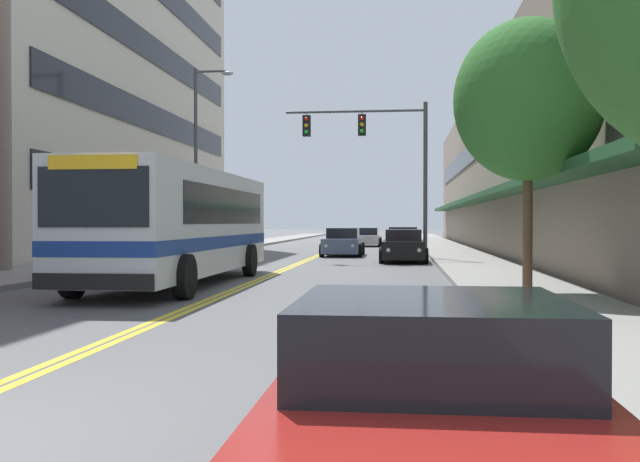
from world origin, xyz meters
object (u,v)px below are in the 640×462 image
object	(u,v)px
car_slate_blue_moving_second	(343,243)
car_black_parked_right_mid	(403,247)
car_silver_moving_lead	(366,238)
car_champagne_parked_right_far	(403,241)
street_lamp_left_far	(200,148)
traffic_signal_mast	(378,149)
city_bus	(181,221)
car_red_parked_right_foreground	(433,409)
street_tree_right_mid	(528,100)

from	to	relation	value
car_slate_blue_moving_second	car_black_parked_right_mid	bearing A→B (deg)	-59.79
car_black_parked_right_mid	car_silver_moving_lead	size ratio (longest dim) A/B	0.99
car_champagne_parked_right_far	car_black_parked_right_mid	bearing A→B (deg)	-90.11
street_lamp_left_far	car_black_parked_right_mid	bearing A→B (deg)	-10.24
car_black_parked_right_mid	traffic_signal_mast	bearing A→B (deg)	154.31
city_bus	car_red_parked_right_foreground	xyz separation A→B (m)	(6.17, -14.66, -1.17)
traffic_signal_mast	street_lamp_left_far	size ratio (longest dim) A/B	0.78
city_bus	traffic_signal_mast	world-z (taller)	traffic_signal_mast
car_red_parked_right_foreground	street_lamp_left_far	world-z (taller)	street_lamp_left_far
car_slate_blue_moving_second	street_tree_right_mid	size ratio (longest dim) A/B	0.71
car_red_parked_right_foreground	car_black_parked_right_mid	size ratio (longest dim) A/B	0.96
traffic_signal_mast	city_bus	bearing A→B (deg)	-112.75
street_lamp_left_far	street_tree_right_mid	world-z (taller)	street_lamp_left_far
traffic_signal_mast	street_lamp_left_far	xyz separation A→B (m)	(-8.25, 1.16, 0.23)
car_black_parked_right_mid	city_bus	bearing A→B (deg)	-118.09
car_silver_moving_lead	street_tree_right_mid	world-z (taller)	street_tree_right_mid
car_black_parked_right_mid	traffic_signal_mast	xyz separation A→B (m)	(-1.09, 0.53, 4.25)
city_bus	car_slate_blue_moving_second	distance (m)	16.95
car_red_parked_right_foreground	car_slate_blue_moving_second	world-z (taller)	car_slate_blue_moving_second
city_bus	car_silver_moving_lead	xyz separation A→B (m)	(3.66, 31.06, -1.14)
street_tree_right_mid	car_champagne_parked_right_far	bearing A→B (deg)	96.88
street_lamp_left_far	street_tree_right_mid	bearing A→B (deg)	-52.84
car_silver_moving_lead	car_champagne_parked_right_far	bearing A→B (deg)	-77.94
traffic_signal_mast	car_champagne_parked_right_far	bearing A→B (deg)	81.50
city_bus	car_red_parked_right_foreground	bearing A→B (deg)	-67.19
car_black_parked_right_mid	street_lamp_left_far	world-z (taller)	street_lamp_left_far
car_champagne_parked_right_far	street_tree_right_mid	world-z (taller)	street_tree_right_mid
street_lamp_left_far	car_red_parked_right_foreground	bearing A→B (deg)	-71.38
car_champagne_parked_right_far	car_silver_moving_lead	world-z (taller)	car_champagne_parked_right_far
car_red_parked_right_foreground	traffic_signal_mast	world-z (taller)	traffic_signal_mast
car_black_parked_right_mid	car_silver_moving_lead	bearing A→B (deg)	97.20
car_silver_moving_lead	car_slate_blue_moving_second	bearing A→B (deg)	-92.05
car_red_parked_right_foreground	street_lamp_left_far	bearing A→B (deg)	108.62
traffic_signal_mast	car_red_parked_right_foreground	bearing A→B (deg)	-87.58
street_lamp_left_far	street_tree_right_mid	xyz separation A→B (m)	(12.02, -15.86, -0.71)
car_red_parked_right_foreground	car_slate_blue_moving_second	distance (m)	31.43
car_silver_moving_lead	street_tree_right_mid	xyz separation A→B (m)	(5.15, -33.74, 3.81)
car_silver_moving_lead	street_tree_right_mid	bearing A→B (deg)	-81.32
city_bus	traffic_signal_mast	distance (m)	13.40
car_slate_blue_moving_second	street_tree_right_mid	bearing A→B (deg)	-73.64
city_bus	car_silver_moving_lead	bearing A→B (deg)	83.28
car_slate_blue_moving_second	traffic_signal_mast	distance (m)	6.55
car_red_parked_right_foreground	car_black_parked_right_mid	xyz separation A→B (m)	(-0.04, 26.15, 0.08)
traffic_signal_mast	street_tree_right_mid	xyz separation A→B (m)	(3.77, -14.70, -0.48)
car_champagne_parked_right_far	street_lamp_left_far	bearing A→B (deg)	-146.30
traffic_signal_mast	car_silver_moving_lead	bearing A→B (deg)	94.15
car_slate_blue_moving_second	street_lamp_left_far	world-z (taller)	street_lamp_left_far
car_slate_blue_moving_second	car_champagne_parked_right_far	bearing A→B (deg)	42.91
car_silver_moving_lead	car_slate_blue_moving_second	distance (m)	14.45
car_red_parked_right_foreground	car_slate_blue_moving_second	xyz separation A→B (m)	(-3.03, 31.28, 0.08)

